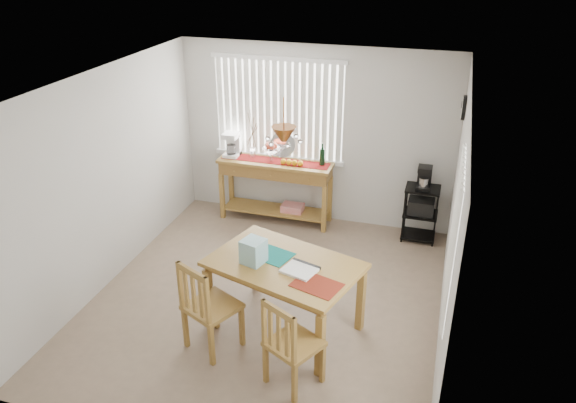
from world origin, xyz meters
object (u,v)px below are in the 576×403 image
(dining_table, at_px, (284,270))
(chair_right, at_px, (291,345))
(cart_items, at_px, (424,178))
(chair_left, at_px, (209,307))
(sideboard, at_px, (276,176))
(wire_cart, at_px, (421,209))

(dining_table, xyz_separation_m, chair_right, (0.32, -0.82, -0.25))
(cart_items, height_order, chair_right, cart_items)
(cart_items, distance_m, chair_right, 3.43)
(dining_table, relative_size, chair_right, 1.81)
(cart_items, distance_m, chair_left, 3.57)
(sideboard, distance_m, cart_items, 2.13)
(cart_items, xyz_separation_m, chair_right, (-0.93, -3.27, -0.46))
(wire_cart, distance_m, cart_items, 0.47)
(cart_items, height_order, chair_left, cart_items)
(wire_cart, bearing_deg, chair_right, -105.90)
(sideboard, bearing_deg, chair_right, -69.97)
(wire_cart, height_order, cart_items, cart_items)
(wire_cart, bearing_deg, dining_table, -117.07)
(wire_cart, relative_size, dining_table, 0.45)
(chair_left, xyz_separation_m, chair_right, (0.95, -0.27, -0.04))
(wire_cart, xyz_separation_m, chair_right, (-0.93, -3.26, 0.00))
(sideboard, bearing_deg, wire_cart, 0.19)
(sideboard, relative_size, chair_left, 1.61)
(cart_items, bearing_deg, chair_left, -122.12)
(chair_left, distance_m, chair_right, 0.99)
(wire_cart, height_order, chair_left, chair_left)
(chair_right, bearing_deg, wire_cart, 74.10)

